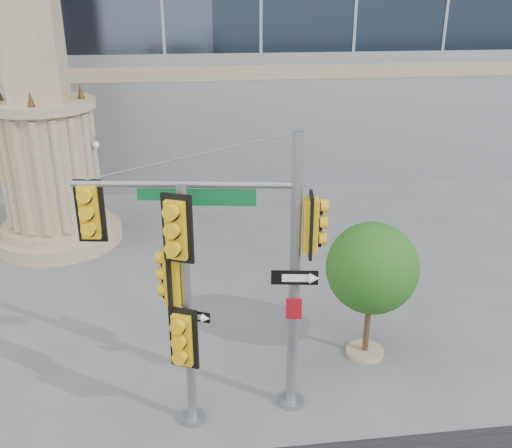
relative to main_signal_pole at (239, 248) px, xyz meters
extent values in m
plane|color=#545456|center=(0.37, 0.57, -3.78)|extent=(120.00, 120.00, 0.00)
cylinder|color=gray|center=(-5.63, 9.57, -3.53)|extent=(4.40, 4.40, 0.50)
cylinder|color=gray|center=(-5.63, 9.57, -3.13)|extent=(3.80, 3.80, 0.30)
cylinder|color=gray|center=(-5.63, 9.57, -0.98)|extent=(3.00, 3.00, 4.00)
cylinder|color=gray|center=(-5.63, 9.57, 1.17)|extent=(3.50, 3.50, 0.30)
cone|color=#472D14|center=(-4.33, 9.57, 1.57)|extent=(0.24, 0.24, 0.50)
cylinder|color=slate|center=(1.09, -0.16, -3.71)|extent=(0.57, 0.57, 0.12)
cylinder|color=slate|center=(1.09, -0.16, -0.73)|extent=(0.22, 0.22, 6.09)
cylinder|color=slate|center=(-1.02, 0.16, 1.30)|extent=(4.24, 0.77, 0.14)
cube|color=#0B5D2A|center=(-0.32, 0.03, 1.05)|extent=(1.31, 0.24, 0.32)
cube|color=#EDB114|center=(-2.83, 0.43, 0.74)|extent=(0.59, 0.36, 1.27)
cube|color=#EDB114|center=(1.37, -0.20, 0.49)|extent=(0.36, 0.59, 1.27)
cube|color=black|center=(1.07, -0.30, -0.58)|extent=(0.93, 0.17, 0.30)
cube|color=maroon|center=(1.07, -0.30, -1.29)|extent=(0.33, 0.08, 0.47)
cylinder|color=slate|center=(-1.07, -0.43, -3.71)|extent=(0.50, 0.50, 0.13)
cylinder|color=slate|center=(-1.07, -0.43, -1.15)|extent=(0.19, 0.19, 5.25)
cube|color=#EDB114|center=(-1.16, -0.64, 0.74)|extent=(0.65, 0.50, 1.31)
cube|color=#EDB114|center=(-1.28, -0.34, -0.42)|extent=(0.50, 0.65, 1.31)
cube|color=#EDB114|center=(-1.16, -0.64, -1.57)|extent=(0.65, 0.50, 1.31)
cube|color=black|center=(-0.94, -0.62, -1.10)|extent=(0.61, 0.29, 0.21)
cylinder|color=gray|center=(3.28, 1.45, -3.72)|extent=(0.94, 0.94, 0.10)
cylinder|color=#382314|center=(3.28, 1.45, -2.84)|extent=(0.15, 0.15, 1.88)
sphere|color=#125016|center=(3.28, 1.45, -1.38)|extent=(2.19, 2.19, 2.19)
sphere|color=#125016|center=(3.75, 1.71, -1.69)|extent=(1.36, 1.36, 1.36)
sphere|color=#125016|center=(2.91, 1.19, -1.64)|extent=(1.15, 1.15, 1.15)
camera|label=1|loc=(-0.94, -10.12, 4.69)|focal=40.00mm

